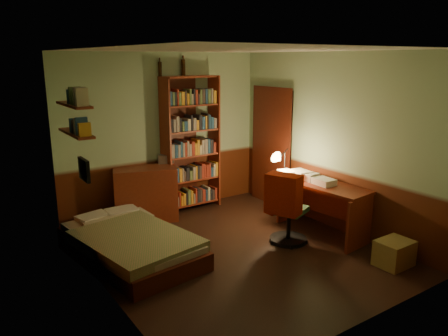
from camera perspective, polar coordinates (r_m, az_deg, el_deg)
floor at (r=5.92m, az=1.38°, el=-10.98°), size 3.50×4.00×0.02m
ceiling at (r=5.36m, az=1.56°, el=15.30°), size 3.50×4.00×0.02m
wall_back at (r=7.19m, az=-7.93°, el=4.39°), size 3.50×0.02×2.60m
wall_left at (r=4.72m, az=-16.21°, el=-1.19°), size 0.02×4.00×2.60m
wall_right at (r=6.65m, az=13.92°, el=3.32°), size 0.02×4.00×2.60m
wall_front at (r=4.08m, az=18.14°, el=-3.70°), size 3.50×0.02×2.60m
doorway at (r=7.59m, az=6.31°, el=2.65°), size 0.06×0.90×2.00m
door_trim at (r=7.57m, az=6.11°, el=2.63°), size 0.02×0.98×2.08m
bed at (r=5.81m, az=-12.23°, el=-8.46°), size 1.33×2.14×0.60m
dresser at (r=6.99m, az=-10.19°, el=-3.36°), size 1.07×0.78×0.85m
mini_stereo at (r=7.14m, az=-7.63°, el=1.23°), size 0.30×0.27×0.13m
bookshelf at (r=7.28m, az=-4.35°, el=3.11°), size 0.98×0.40×2.23m
bottle_left at (r=7.02m, az=-8.36°, el=12.67°), size 0.08×0.08×0.22m
bottle_right at (r=7.21m, az=-5.35°, el=12.93°), size 0.07×0.07×0.26m
desk at (r=6.55m, az=12.64°, el=-5.17°), size 0.73×1.45×0.75m
paper_stack at (r=6.67m, az=8.23°, el=-0.77°), size 0.22×0.28×0.11m
desk_lamp at (r=6.77m, az=7.95°, el=1.30°), size 0.21×0.21×0.53m
office_chair at (r=6.09m, az=8.56°, el=-4.59°), size 0.71×0.67×1.13m
red_jacket at (r=5.64m, az=7.57°, el=2.71°), size 0.34×0.50×0.54m
wall_shelf_lower at (r=5.72m, az=-18.75°, el=4.33°), size 0.20×0.90×0.03m
wall_shelf_upper at (r=5.68m, az=-19.03°, el=7.81°), size 0.20×0.90×0.03m
framed_picture at (r=5.30m, az=-17.81°, el=-0.22°), size 0.04×0.32×0.26m
cardboard_box_a at (r=5.89m, az=21.34°, el=-10.31°), size 0.43×0.35×0.32m
cardboard_box_b at (r=6.12m, az=20.62°, el=-9.91°), size 0.32×0.27×0.20m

